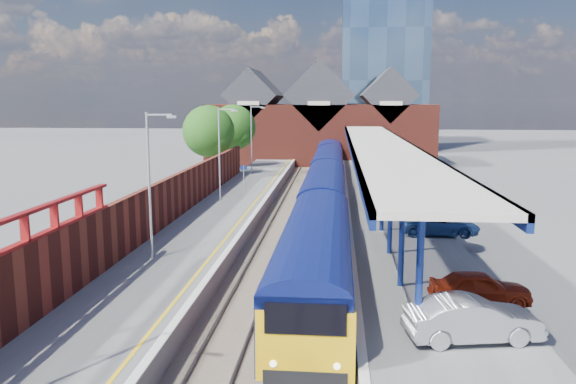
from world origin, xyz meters
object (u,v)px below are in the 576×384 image
Objects in this scene: lamp_post_d at (253,135)px; train at (327,177)px; parked_car_blue at (440,224)px; lamp_post_c at (221,148)px; platform_sign at (244,175)px; parked_car_dark at (399,200)px; parked_car_red at (480,288)px; parked_car_silver at (472,319)px; lamp_post_b at (152,177)px.

train is at bearing -51.66° from lamp_post_d.
train reaches higher than parked_car_blue.
platform_sign is (1.36, 2.00, -2.30)m from lamp_post_c.
train is 9.78m from parked_car_dark.
parked_car_silver is (-1.05, -3.32, 0.07)m from parked_car_red.
parked_car_blue is at bearing -33.93° from lamp_post_c.
lamp_post_b and lamp_post_d have the same top height.
lamp_post_d is at bearing 128.34° from train.
parked_car_silver is 0.94× the size of parked_car_dark.
lamp_post_d reaches higher than parked_car_dark.
lamp_post_c is 1.89× the size of parked_car_red.
train is 10.33m from lamp_post_c.
lamp_post_d is 39.64m from parked_car_red.
lamp_post_c is 3.34m from platform_sign.
parked_car_dark is (-1.02, 18.70, 0.03)m from parked_car_red.
parked_car_red is at bearing -77.01° from train.
lamp_post_d reaches higher than parked_car_silver.
lamp_post_c is at bearing 17.84° from parked_car_silver.
lamp_post_b is 15.28m from parked_car_red.
train is 17.77× the size of parked_car_red.
platform_sign is 28.72m from parked_car_silver.
parked_car_silver is at bearing -80.31° from train.
parked_car_dark is at bearing -9.58° from lamp_post_c.
train is at bearing -0.75° from parked_car_silver.
lamp_post_b is 1.59× the size of parked_car_blue.
platform_sign is at bearing 83.26° from parked_car_dark.
parked_car_red is (14.08, -36.90, -3.36)m from lamp_post_d.
parked_car_red is 3.48m from parked_car_silver.
lamp_post_d is 14.25m from platform_sign.
parked_car_silver is at bearing -61.72° from lamp_post_c.
parked_car_dark is (11.70, -4.20, -1.03)m from platform_sign.
platform_sign reaches higher than train.
lamp_post_c is (0.00, 16.00, 0.00)m from lamp_post_b.
train is at bearing 32.07° from platform_sign.
platform_sign is (1.36, -14.00, -2.30)m from lamp_post_d.
parked_car_silver is at bearing -72.05° from lamp_post_d.
lamp_post_b reaches higher than parked_car_dark.
lamp_post_c is 1.00× the size of lamp_post_d.
parked_car_blue is at bearing -155.81° from parked_car_dark.
train reaches higher than parked_car_dark.
lamp_post_d is 1.64× the size of parked_car_silver.
parked_car_blue is (14.56, -25.80, -3.38)m from lamp_post_d.
train is 9.42× the size of lamp_post_c.
parked_car_dark is at bearing -10.52° from parked_car_silver.
train is 7.68m from platform_sign.
train is 9.42× the size of lamp_post_b.
platform_sign reaches higher than parked_car_dark.
lamp_post_c is 1.54× the size of parked_car_dark.
parked_car_silver is (13.03, -40.22, -3.29)m from lamp_post_d.
train is 14.54× the size of parked_car_dark.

